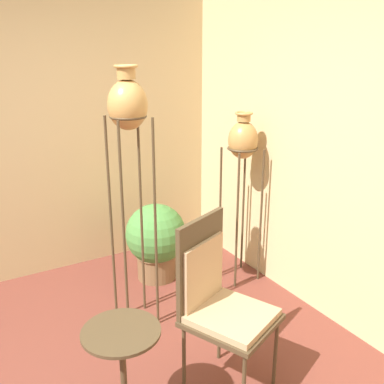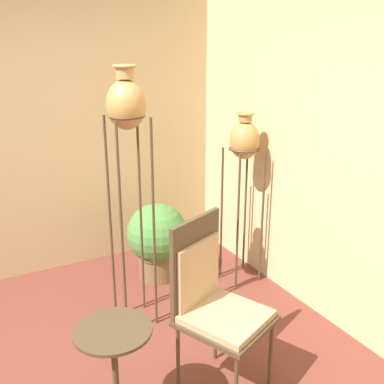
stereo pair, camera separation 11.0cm
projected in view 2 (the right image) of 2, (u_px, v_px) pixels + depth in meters
The scene contains 6 objects.
wall_right at pixel (373, 160), 2.98m from camera, with size 0.06×8.29×2.70m.
vase_stand_tall at pixel (127, 114), 3.06m from camera, with size 0.27×0.27×1.96m.
vase_stand_medium at pixel (244, 146), 3.82m from camera, with size 0.28×0.28×1.54m.
chair at pixel (213, 298), 2.72m from camera, with size 0.63×0.64×1.11m.
side_table at pixel (114, 359), 2.41m from camera, with size 0.42×0.42×0.67m.
potted_plant at pixel (157, 238), 4.11m from camera, with size 0.55×0.55×0.72m.
Camera 2 is at (-0.28, -1.96, 2.09)m, focal length 42.00 mm.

